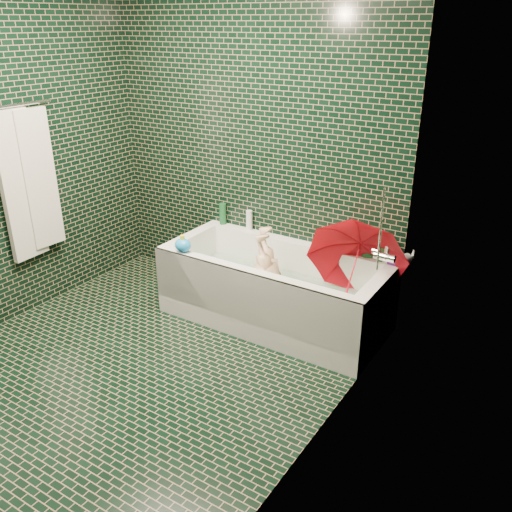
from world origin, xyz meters
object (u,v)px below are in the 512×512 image
Objects in this scene: bathtub at (273,296)px; umbrella at (353,269)px; child at (273,287)px; bath_toy at (183,245)px; rubber_duck at (354,248)px.

bathtub is 2.48× the size of umbrella.
bath_toy is at bearing -86.26° from child.
umbrella is at bearing 6.45° from bathtub.
umbrella reaches higher than bathtub.
rubber_duck is at bearing 36.35° from bathtub.
bath_toy is at bearing -165.74° from umbrella.
bath_toy is (-1.10, -0.65, 0.01)m from rubber_duck.
rubber_duck is (-0.12, 0.29, 0.03)m from umbrella.
child is 1.30× the size of umbrella.
bathtub is at bearing -174.12° from child.
umbrella reaches higher than rubber_duck.
rubber_duck is at bearing 35.31° from bath_toy.
child is 6.36× the size of bath_toy.
umbrella is 5.87× the size of rubber_duck.
umbrella is at bearing 21.33° from bath_toy.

